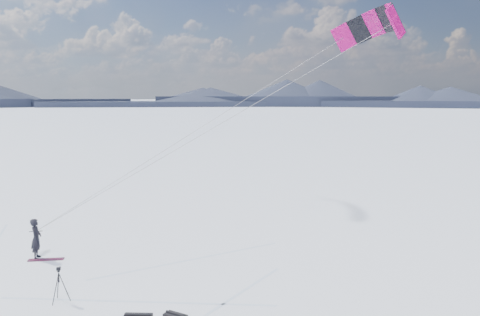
{
  "coord_description": "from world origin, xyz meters",
  "views": [
    {
      "loc": [
        5.92,
        -16.17,
        7.05
      ],
      "look_at": [
        5.98,
        5.02,
        4.22
      ],
      "focal_mm": 35.0,
      "sensor_mm": 36.0,
      "label": 1
    }
  ],
  "objects": [
    {
      "name": "ground",
      "position": [
        0.0,
        0.0,
        0.0
      ],
      "size": [
        1800.0,
        1800.0,
        0.0
      ],
      "primitive_type": "plane",
      "color": "white"
    },
    {
      "name": "horizon_hills",
      "position": [
        -0.0,
        -0.0,
        3.64
      ],
      "size": [
        704.0,
        705.94,
        8.85
      ],
      "color": "black",
      "rests_on": "ground"
    },
    {
      "name": "snow_tracks",
      "position": [
        -0.65,
        -0.35,
        0.0
      ],
      "size": [
        14.76,
        10.25,
        0.01
      ],
      "color": "silver",
      "rests_on": "ground"
    },
    {
      "name": "snowkiter",
      "position": [
        -2.9,
        3.55,
        0.0
      ],
      "size": [
        0.55,
        0.72,
        1.77
      ],
      "primitive_type": "imported",
      "rotation": [
        0.0,
        0.0,
        1.78
      ],
      "color": "black",
      "rests_on": "ground"
    },
    {
      "name": "snowboard",
      "position": [
        -2.43,
        3.31,
        0.02
      ],
      "size": [
        1.5,
        0.47,
        0.04
      ],
      "primitive_type": "cube",
      "rotation": [
        0.0,
        0.0,
        0.14
      ],
      "color": "maroon",
      "rests_on": "ground"
    },
    {
      "name": "tripod",
      "position": [
        -0.25,
        -0.81,
        0.8
      ],
      "size": [
        0.59,
        0.64,
        1.23
      ],
      "rotation": [
        0.0,
        0.0,
        0.1
      ],
      "color": "black",
      "rests_on": "ground"
    },
    {
      "name": "power_kite",
      "position": [
        12.31,
        6.38,
        10.31
      ],
      "size": [
        16.5,
        6.05,
        10.03
      ],
      "color": "#BB0765",
      "rests_on": "ground"
    }
  ]
}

